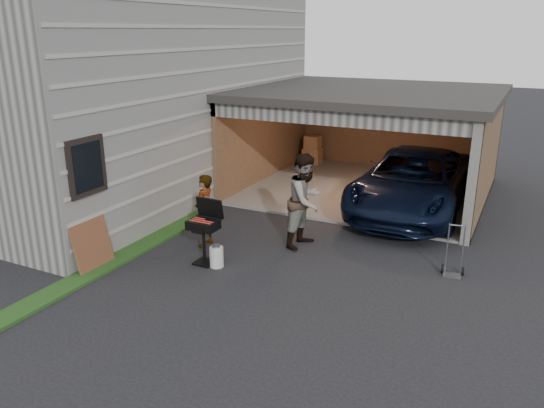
{
  "coord_description": "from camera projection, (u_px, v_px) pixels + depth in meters",
  "views": [
    {
      "loc": [
        4.92,
        -7.84,
        4.43
      ],
      "look_at": [
        0.47,
        1.06,
        1.15
      ],
      "focal_mm": 35.0,
      "sensor_mm": 36.0,
      "label": 1
    }
  ],
  "objects": [
    {
      "name": "ground",
      "position": [
        225.0,
        273.0,
        10.13
      ],
      "size": [
        80.0,
        80.0,
        0.0
      ],
      "primitive_type": "plane",
      "color": "black",
      "rests_on": "ground"
    },
    {
      "name": "bbq_grill",
      "position": [
        204.0,
        227.0,
        10.34
      ],
      "size": [
        0.58,
        0.51,
        1.29
      ],
      "color": "black",
      "rests_on": "ground"
    },
    {
      "name": "woman",
      "position": [
        204.0,
        211.0,
        11.2
      ],
      "size": [
        0.45,
        0.62,
        1.57
      ],
      "primitive_type": "imported",
      "rotation": [
        0.0,
        0.0,
        -1.44
      ],
      "color": "silver",
      "rests_on": "ground"
    },
    {
      "name": "minivan",
      "position": [
        413.0,
        184.0,
        13.31
      ],
      "size": [
        2.51,
        5.39,
        1.49
      ],
      "primitive_type": "imported",
      "rotation": [
        0.0,
        0.0,
        0.01
      ],
      "color": "black",
      "rests_on": "ground"
    },
    {
      "name": "groundcover_strip",
      "position": [
        99.0,
        269.0,
        10.23
      ],
      "size": [
        0.5,
        8.0,
        0.06
      ],
      "primitive_type": "cube",
      "color": "#193814",
      "rests_on": "ground"
    },
    {
      "name": "hand_truck",
      "position": [
        453.0,
        265.0,
        10.0
      ],
      "size": [
        0.43,
        0.34,
        1.01
      ],
      "rotation": [
        0.0,
        0.0,
        0.12
      ],
      "color": "gray",
      "rests_on": "ground"
    },
    {
      "name": "propane_tank",
      "position": [
        217.0,
        257.0,
        10.36
      ],
      "size": [
        0.35,
        0.35,
        0.41
      ],
      "primitive_type": "cylinder",
      "rotation": [
        0.0,
        0.0,
        0.35
      ],
      "color": "silver",
      "rests_on": "ground"
    },
    {
      "name": "man",
      "position": [
        306.0,
        201.0,
        11.16
      ],
      "size": [
        0.9,
        1.08,
        2.01
      ],
      "primitive_type": "imported",
      "rotation": [
        0.0,
        0.0,
        1.42
      ],
      "color": "#51351F",
      "rests_on": "ground"
    },
    {
      "name": "garage",
      "position": [
        372.0,
        125.0,
        14.99
      ],
      "size": [
        6.8,
        6.3,
        2.9
      ],
      "color": "#605E59",
      "rests_on": "ground"
    },
    {
      "name": "plywood_panel",
      "position": [
        92.0,
        245.0,
        10.19
      ],
      "size": [
        0.25,
        0.89,
        0.98
      ],
      "primitive_type": "cube",
      "rotation": [
        0.0,
        -0.21,
        0.0
      ],
      "color": "brown",
      "rests_on": "ground"
    },
    {
      "name": "house",
      "position": [
        117.0,
        91.0,
        15.22
      ],
      "size": [
        7.0,
        11.0,
        5.5
      ],
      "primitive_type": "cube",
      "color": "#474744",
      "rests_on": "ground"
    }
  ]
}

